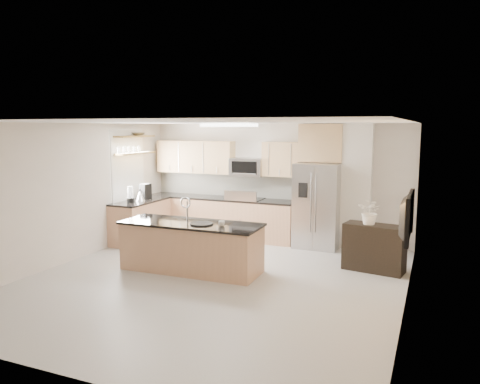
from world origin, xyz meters
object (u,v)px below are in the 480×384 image
at_px(kettle, 140,196).
at_px(television, 401,216).
at_px(cup, 222,223).
at_px(coffee_maker, 145,192).
at_px(microwave, 247,167).
at_px(credenza, 374,248).
at_px(blender, 130,196).
at_px(bowl, 138,133).
at_px(platter, 201,224).
at_px(range, 245,219).
at_px(refrigerator, 318,205).
at_px(flower_vase, 371,205).
at_px(island, 191,246).

xyz_separation_m(kettle, television, (5.54, -1.99, 0.31)).
height_order(cup, coffee_maker, coffee_maker).
relative_size(microwave, credenza, 0.73).
bearing_deg(cup, credenza, 28.51).
bearing_deg(kettle, blender, -100.12).
relative_size(microwave, blender, 2.15).
bearing_deg(bowl, television, -21.87).
xyz_separation_m(kettle, coffee_maker, (-0.07, 0.31, 0.04)).
xyz_separation_m(cup, platter, (-0.38, -0.01, -0.03)).
xyz_separation_m(cup, coffee_maker, (-2.71, 1.76, 0.17)).
distance_m(range, credenza, 3.25).
bearing_deg(refrigerator, kettle, -163.53).
height_order(kettle, television, television).
bearing_deg(cup, flower_vase, 28.73).
height_order(range, platter, range).
bearing_deg(cup, kettle, 151.31).
xyz_separation_m(blender, kettle, (0.05, 0.28, -0.04)).
bearing_deg(flower_vase, refrigerator, 134.00).
bearing_deg(range, blender, -145.70).
xyz_separation_m(kettle, bowl, (-0.23, 0.33, 1.34)).
xyz_separation_m(platter, television, (3.27, -0.53, 0.47)).
relative_size(refrigerator, coffee_maker, 5.25).
xyz_separation_m(credenza, television, (0.53, -1.82, 0.93)).
height_order(credenza, television, television).
xyz_separation_m(credenza, kettle, (-5.01, 0.16, 0.62)).
distance_m(range, platter, 2.63).
relative_size(island, television, 2.34).
bearing_deg(credenza, flower_vase, -148.58).
distance_m(refrigerator, credenza, 1.88).
height_order(island, cup, island).
bearing_deg(television, bowl, 68.13).
bearing_deg(television, blender, 73.02).
distance_m(island, bowl, 3.44).
distance_m(coffee_maker, bowl, 1.31).
relative_size(range, bowl, 3.14).
bearing_deg(island, refrigerator, 55.39).
xyz_separation_m(platter, kettle, (-2.26, 1.45, 0.16)).
relative_size(blender, flower_vase, 0.52).
relative_size(refrigerator, kettle, 6.65).
bearing_deg(coffee_maker, credenza, -5.32).
height_order(credenza, platter, platter).
xyz_separation_m(cup, kettle, (-2.64, 1.45, 0.13)).
height_order(platter, bowl, bowl).
bearing_deg(coffee_maker, platter, -37.07).
relative_size(range, cup, 10.18).
xyz_separation_m(refrigerator, blender, (-3.73, -1.37, 0.18)).
bearing_deg(blender, island, -28.20).
bearing_deg(microwave, bowl, -157.49).
distance_m(refrigerator, platter, 2.91).
distance_m(platter, television, 3.35).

